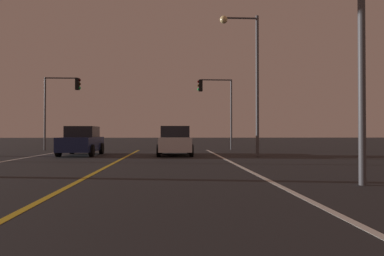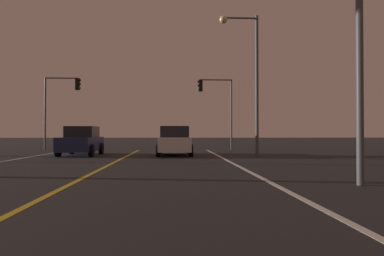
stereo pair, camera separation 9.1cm
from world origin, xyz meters
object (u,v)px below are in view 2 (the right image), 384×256
(car_oncoming, at_px, (81,141))
(traffic_light_near_left, at_px, (62,96))
(car_ahead_far, at_px, (175,141))
(street_lamp_right_far, at_px, (248,67))
(traffic_light_near_right, at_px, (215,98))

(car_oncoming, height_order, traffic_light_near_left, traffic_light_near_left)
(car_ahead_far, height_order, street_lamp_right_far, street_lamp_right_far)
(traffic_light_near_right, xyz_separation_m, street_lamp_right_far, (0.90, -8.02, 0.96))
(traffic_light_near_right, height_order, traffic_light_near_left, traffic_light_near_left)
(traffic_light_near_right, distance_m, traffic_light_near_left, 11.80)
(traffic_light_near_right, bearing_deg, car_ahead_far, 64.69)
(street_lamp_right_far, bearing_deg, car_ahead_far, -16.53)
(car_ahead_far, relative_size, traffic_light_near_right, 0.78)
(car_ahead_far, bearing_deg, traffic_light_near_left, 51.65)
(car_oncoming, distance_m, traffic_light_near_right, 11.31)
(traffic_light_near_right, height_order, street_lamp_right_far, street_lamp_right_far)
(car_oncoming, height_order, street_lamp_right_far, street_lamp_right_far)
(car_ahead_far, xyz_separation_m, car_oncoming, (-5.47, 0.32, 0.00))
(car_ahead_far, xyz_separation_m, traffic_light_near_right, (3.21, 6.80, 3.25))
(traffic_light_near_left, xyz_separation_m, street_lamp_right_far, (12.70, -8.02, 0.93))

